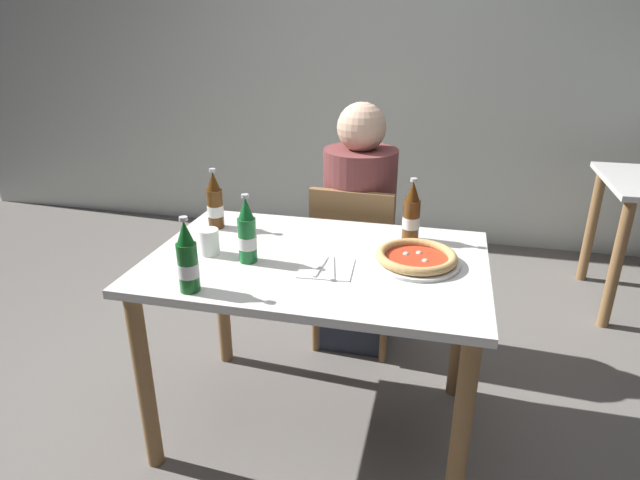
{
  "coord_description": "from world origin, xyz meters",
  "views": [
    {
      "loc": [
        0.42,
        -1.7,
        1.55
      ],
      "look_at": [
        0.0,
        0.05,
        0.8
      ],
      "focal_mm": 30.14,
      "sensor_mm": 36.0,
      "label": 1
    }
  ],
  "objects_px": {
    "dining_table_main": "(317,286)",
    "paper_cup": "(209,242)",
    "pizza_margherita_near": "(416,258)",
    "napkin_with_cutlery": "(327,268)",
    "beer_bottle_left": "(247,234)",
    "beer_bottle_right": "(411,215)",
    "diner_seated": "(358,235)",
    "beer_bottle_extra": "(215,203)",
    "chair_behind_table": "(355,259)",
    "beer_bottle_center": "(188,260)"
  },
  "relations": [
    {
      "from": "beer_bottle_left",
      "to": "beer_bottle_right",
      "type": "bearing_deg",
      "value": 31.67
    },
    {
      "from": "chair_behind_table",
      "to": "beer_bottle_extra",
      "type": "relative_size",
      "value": 3.44
    },
    {
      "from": "diner_seated",
      "to": "paper_cup",
      "type": "bearing_deg",
      "value": -120.98
    },
    {
      "from": "pizza_margherita_near",
      "to": "napkin_with_cutlery",
      "type": "bearing_deg",
      "value": -159.08
    },
    {
      "from": "diner_seated",
      "to": "pizza_margherita_near",
      "type": "relative_size",
      "value": 3.95
    },
    {
      "from": "dining_table_main",
      "to": "paper_cup",
      "type": "distance_m",
      "value": 0.42
    },
    {
      "from": "dining_table_main",
      "to": "paper_cup",
      "type": "height_order",
      "value": "paper_cup"
    },
    {
      "from": "beer_bottle_right",
      "to": "paper_cup",
      "type": "relative_size",
      "value": 2.6
    },
    {
      "from": "diner_seated",
      "to": "dining_table_main",
      "type": "bearing_deg",
      "value": -93.67
    },
    {
      "from": "beer_bottle_right",
      "to": "paper_cup",
      "type": "distance_m",
      "value": 0.76
    },
    {
      "from": "beer_bottle_left",
      "to": "beer_bottle_right",
      "type": "relative_size",
      "value": 1.0
    },
    {
      "from": "beer_bottle_right",
      "to": "beer_bottle_extra",
      "type": "relative_size",
      "value": 1.0
    },
    {
      "from": "paper_cup",
      "to": "chair_behind_table",
      "type": "bearing_deg",
      "value": 57.38
    },
    {
      "from": "chair_behind_table",
      "to": "diner_seated",
      "type": "bearing_deg",
      "value": -91.24
    },
    {
      "from": "chair_behind_table",
      "to": "diner_seated",
      "type": "relative_size",
      "value": 0.7
    },
    {
      "from": "beer_bottle_left",
      "to": "beer_bottle_extra",
      "type": "relative_size",
      "value": 1.0
    },
    {
      "from": "beer_bottle_center",
      "to": "paper_cup",
      "type": "relative_size",
      "value": 2.6
    },
    {
      "from": "beer_bottle_left",
      "to": "beer_bottle_right",
      "type": "height_order",
      "value": "same"
    },
    {
      "from": "pizza_margherita_near",
      "to": "diner_seated",
      "type": "bearing_deg",
      "value": 116.23
    },
    {
      "from": "beer_bottle_right",
      "to": "napkin_with_cutlery",
      "type": "bearing_deg",
      "value": -128.01
    },
    {
      "from": "beer_bottle_right",
      "to": "beer_bottle_extra",
      "type": "height_order",
      "value": "same"
    },
    {
      "from": "chair_behind_table",
      "to": "napkin_with_cutlery",
      "type": "bearing_deg",
      "value": 94.4
    },
    {
      "from": "diner_seated",
      "to": "beer_bottle_center",
      "type": "relative_size",
      "value": 4.89
    },
    {
      "from": "beer_bottle_left",
      "to": "napkin_with_cutlery",
      "type": "bearing_deg",
      "value": 0.97
    },
    {
      "from": "beer_bottle_left",
      "to": "napkin_with_cutlery",
      "type": "xyz_separation_m",
      "value": [
        0.28,
        0.0,
        -0.1
      ]
    },
    {
      "from": "dining_table_main",
      "to": "beer_bottle_right",
      "type": "height_order",
      "value": "beer_bottle_right"
    },
    {
      "from": "beer_bottle_left",
      "to": "beer_bottle_center",
      "type": "distance_m",
      "value": 0.27
    },
    {
      "from": "beer_bottle_left",
      "to": "beer_bottle_extra",
      "type": "distance_m",
      "value": 0.37
    },
    {
      "from": "beer_bottle_extra",
      "to": "paper_cup",
      "type": "relative_size",
      "value": 2.6
    },
    {
      "from": "beer_bottle_extra",
      "to": "paper_cup",
      "type": "height_order",
      "value": "beer_bottle_extra"
    },
    {
      "from": "pizza_margherita_near",
      "to": "beer_bottle_extra",
      "type": "height_order",
      "value": "beer_bottle_extra"
    },
    {
      "from": "napkin_with_cutlery",
      "to": "beer_bottle_center",
      "type": "bearing_deg",
      "value": -146.19
    },
    {
      "from": "chair_behind_table",
      "to": "beer_bottle_left",
      "type": "xyz_separation_m",
      "value": [
        -0.27,
        -0.69,
        0.37
      ]
    },
    {
      "from": "beer_bottle_left",
      "to": "paper_cup",
      "type": "height_order",
      "value": "beer_bottle_left"
    },
    {
      "from": "dining_table_main",
      "to": "beer_bottle_left",
      "type": "xyz_separation_m",
      "value": [
        -0.23,
        -0.08,
        0.22
      ]
    },
    {
      "from": "pizza_margherita_near",
      "to": "napkin_with_cutlery",
      "type": "relative_size",
      "value": 1.59
    },
    {
      "from": "dining_table_main",
      "to": "paper_cup",
      "type": "xyz_separation_m",
      "value": [
        -0.39,
        -0.06,
        0.16
      ]
    },
    {
      "from": "beer_bottle_right",
      "to": "napkin_with_cutlery",
      "type": "xyz_separation_m",
      "value": [
        -0.26,
        -0.33,
        -0.1
      ]
    },
    {
      "from": "paper_cup",
      "to": "beer_bottle_left",
      "type": "bearing_deg",
      "value": -9.19
    },
    {
      "from": "dining_table_main",
      "to": "pizza_margherita_near",
      "type": "bearing_deg",
      "value": 6.06
    },
    {
      "from": "chair_behind_table",
      "to": "beer_bottle_center",
      "type": "height_order",
      "value": "beer_bottle_center"
    },
    {
      "from": "dining_table_main",
      "to": "beer_bottle_extra",
      "type": "height_order",
      "value": "beer_bottle_extra"
    },
    {
      "from": "dining_table_main",
      "to": "beer_bottle_right",
      "type": "bearing_deg",
      "value": 39.09
    },
    {
      "from": "diner_seated",
      "to": "beer_bottle_right",
      "type": "bearing_deg",
      "value": -56.77
    },
    {
      "from": "beer_bottle_center",
      "to": "beer_bottle_right",
      "type": "bearing_deg",
      "value": 42.44
    },
    {
      "from": "beer_bottle_right",
      "to": "beer_bottle_extra",
      "type": "bearing_deg",
      "value": -176.38
    },
    {
      "from": "beer_bottle_right",
      "to": "napkin_with_cutlery",
      "type": "relative_size",
      "value": 1.28
    },
    {
      "from": "beer_bottle_center",
      "to": "dining_table_main",
      "type": "bearing_deg",
      "value": 45.29
    },
    {
      "from": "beer_bottle_center",
      "to": "diner_seated",
      "type": "bearing_deg",
      "value": 69.49
    },
    {
      "from": "pizza_margherita_near",
      "to": "beer_bottle_center",
      "type": "bearing_deg",
      "value": -151.43
    }
  ]
}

